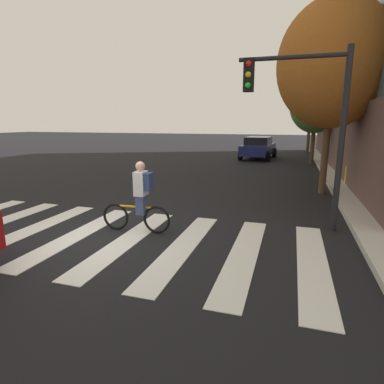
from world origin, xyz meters
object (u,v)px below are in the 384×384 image
(traffic_light_near, at_px, (305,109))
(street_tree_far, at_px, (311,98))
(street_tree_near, at_px, (333,64))
(fire_hydrant, at_px, (348,174))
(cyclist, at_px, (140,197))
(street_tree_mid, at_px, (316,104))
(sedan_mid, at_px, (258,147))

(traffic_light_near, bearing_deg, street_tree_far, 87.15)
(street_tree_near, bearing_deg, fire_hydrant, 56.81)
(traffic_light_near, height_order, street_tree_far, street_tree_far)
(street_tree_far, bearing_deg, traffic_light_near, -92.85)
(traffic_light_near, xyz_separation_m, fire_hydrant, (1.98, 5.90, -2.33))
(cyclist, relative_size, street_tree_near, 0.26)
(street_tree_mid, bearing_deg, fire_hydrant, -81.40)
(street_tree_mid, bearing_deg, street_tree_far, 89.44)
(cyclist, relative_size, traffic_light_near, 0.41)
(cyclist, distance_m, traffic_light_near, 4.34)
(cyclist, height_order, traffic_light_near, traffic_light_near)
(sedan_mid, distance_m, cyclist, 16.42)
(sedan_mid, xyz_separation_m, street_tree_near, (3.40, -10.65, 3.67))
(traffic_light_near, height_order, fire_hydrant, traffic_light_near)
(sedan_mid, distance_m, street_tree_near, 11.76)
(traffic_light_near, bearing_deg, sedan_mid, 99.50)
(sedan_mid, distance_m, street_tree_far, 7.48)
(fire_hydrant, xyz_separation_m, street_tree_mid, (-1.03, 6.84, 3.07))
(fire_hydrant, relative_size, street_tree_mid, 0.15)
(street_tree_mid, relative_size, street_tree_far, 0.82)
(street_tree_near, bearing_deg, sedan_mid, 107.68)
(cyclist, height_order, fire_hydrant, cyclist)
(cyclist, bearing_deg, street_tree_mid, 72.45)
(traffic_light_near, distance_m, fire_hydrant, 6.65)
(cyclist, bearing_deg, street_tree_near, 52.15)
(fire_hydrant, relative_size, street_tree_far, 0.12)
(cyclist, xyz_separation_m, traffic_light_near, (3.55, 1.48, 2.02))
(street_tree_near, xyz_separation_m, street_tree_mid, (0.04, 8.49, -0.86))
(street_tree_mid, bearing_deg, cyclist, -107.55)
(cyclist, bearing_deg, fire_hydrant, 53.14)
(street_tree_near, bearing_deg, traffic_light_near, -101.95)
(traffic_light_near, bearing_deg, street_tree_mid, 85.77)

